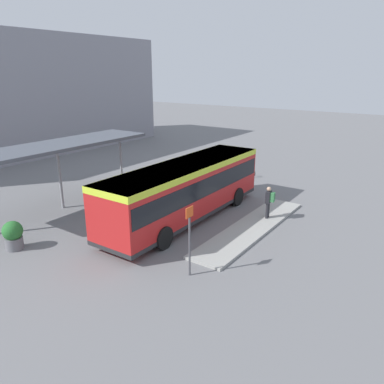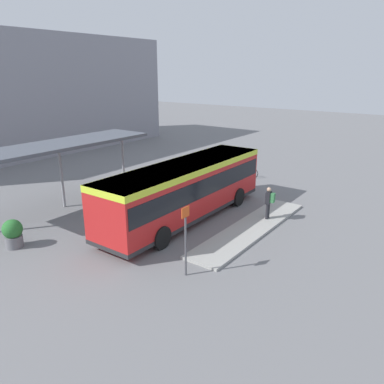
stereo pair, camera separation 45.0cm
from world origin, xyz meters
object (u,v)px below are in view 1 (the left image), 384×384
at_px(pedestrian_waiting, 269,200).
at_px(bicycle_yellow, 246,172).
at_px(potted_planter_near_shelter, 13,235).
at_px(bicycle_white, 236,171).
at_px(platform_sign, 190,238).
at_px(city_bus, 186,187).
at_px(potted_planter_far_side, 148,183).

bearing_deg(pedestrian_waiting, bicycle_yellow, -63.00).
relative_size(bicycle_yellow, potted_planter_near_shelter, 1.21).
distance_m(pedestrian_waiting, bicycle_white, 8.82).
xyz_separation_m(pedestrian_waiting, bicycle_yellow, (6.98, 4.94, -0.75)).
distance_m(bicycle_yellow, bicycle_white, 0.69).
bearing_deg(platform_sign, potted_planter_near_shelter, 108.92).
distance_m(pedestrian_waiting, bicycle_yellow, 8.59).
xyz_separation_m(city_bus, pedestrian_waiting, (2.35, -3.64, -0.67)).
bearing_deg(bicycle_yellow, platform_sign, -73.96).
xyz_separation_m(potted_planter_near_shelter, potted_planter_far_side, (9.25, 0.34, 0.08)).
bearing_deg(bicycle_yellow, city_bus, -85.06).
bearing_deg(bicycle_yellow, potted_planter_near_shelter, -102.65).
distance_m(city_bus, bicycle_white, 9.43).
bearing_deg(potted_planter_near_shelter, bicycle_yellow, -9.68).
xyz_separation_m(bicycle_white, platform_sign, (-13.73, -5.46, 1.22)).
bearing_deg(potted_planter_far_side, bicycle_white, -19.44).
distance_m(bicycle_white, platform_sign, 14.83).
bearing_deg(pedestrian_waiting, city_bus, 24.57).
xyz_separation_m(city_bus, bicycle_white, (9.12, 1.95, -1.42)).
relative_size(pedestrian_waiting, platform_sign, 0.61).
height_order(pedestrian_waiting, bicycle_yellow, pedestrian_waiting).
relative_size(city_bus, bicycle_white, 7.08).
relative_size(bicycle_white, potted_planter_far_side, 1.08).
xyz_separation_m(pedestrian_waiting, bicycle_white, (6.77, 5.59, -0.75)).
height_order(city_bus, platform_sign, city_bus).
bearing_deg(city_bus, potted_planter_near_shelter, 149.79).
xyz_separation_m(bicycle_yellow, potted_planter_far_side, (-7.31, 3.16, 0.41)).
distance_m(potted_planter_near_shelter, potted_planter_far_side, 9.26).
bearing_deg(city_bus, potted_planter_far_side, 65.08).
xyz_separation_m(pedestrian_waiting, potted_planter_near_shelter, (-9.58, 7.76, -0.42)).
distance_m(bicycle_white, potted_planter_far_side, 7.54).
bearing_deg(bicycle_white, bicycle_yellow, -162.70).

